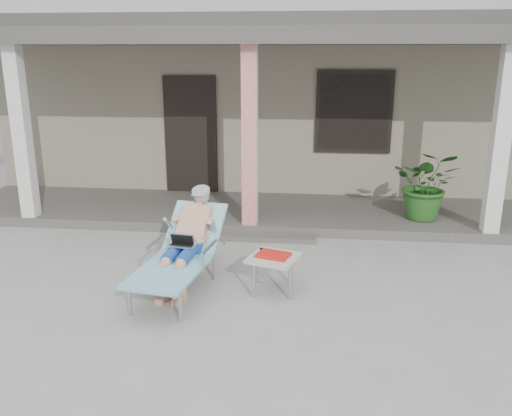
# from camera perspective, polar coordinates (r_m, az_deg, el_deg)

# --- Properties ---
(ground) EXTENTS (60.00, 60.00, 0.00)m
(ground) POSITION_cam_1_polar(r_m,az_deg,el_deg) (6.31, -3.01, -8.89)
(ground) COLOR #9E9E99
(ground) RESTS_ON ground
(house) EXTENTS (10.40, 5.40, 3.30)m
(house) POSITION_cam_1_polar(r_m,az_deg,el_deg) (12.21, 1.86, 11.52)
(house) COLOR gray
(house) RESTS_ON ground
(porch_deck) EXTENTS (10.00, 2.00, 0.15)m
(porch_deck) POSITION_cam_1_polar(r_m,az_deg,el_deg) (9.07, 0.02, -0.41)
(porch_deck) COLOR #605B56
(porch_deck) RESTS_ON ground
(porch_overhang) EXTENTS (10.00, 2.30, 2.85)m
(porch_overhang) POSITION_cam_1_polar(r_m,az_deg,el_deg) (8.63, -0.02, 17.00)
(porch_overhang) COLOR silver
(porch_overhang) RESTS_ON porch_deck
(porch_step) EXTENTS (2.00, 0.30, 0.07)m
(porch_step) POSITION_cam_1_polar(r_m,az_deg,el_deg) (7.99, -0.89, -3.03)
(porch_step) COLOR #605B56
(porch_step) RESTS_ON ground
(lounger) EXTENTS (0.89, 1.81, 1.14)m
(lounger) POSITION_cam_1_polar(r_m,az_deg,el_deg) (6.27, -7.67, -2.24)
(lounger) COLOR #B7B7BC
(lounger) RESTS_ON ground
(side_table) EXTENTS (0.64, 0.64, 0.46)m
(side_table) POSITION_cam_1_polar(r_m,az_deg,el_deg) (6.20, 1.83, -5.45)
(side_table) COLOR beige
(side_table) RESTS_ON ground
(potted_palm) EXTENTS (1.16, 1.06, 1.09)m
(potted_palm) POSITION_cam_1_polar(r_m,az_deg,el_deg) (8.72, 17.57, 2.36)
(potted_palm) COLOR #26591E
(potted_palm) RESTS_ON porch_deck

